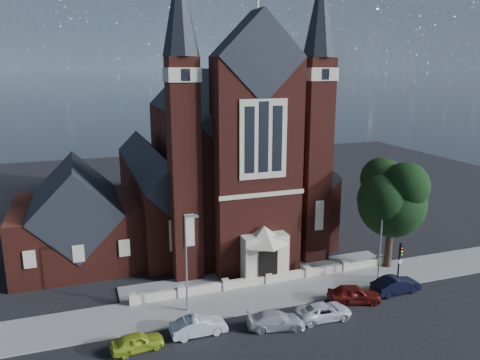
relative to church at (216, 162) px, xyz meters
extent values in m
plane|color=black|center=(0.00, -7.94, -8.19)|extent=(120.00, 120.00, 0.00)
cube|color=gray|center=(0.00, -18.44, -8.19)|extent=(60.00, 5.00, 0.12)
cube|color=gray|center=(0.00, -14.44, -8.19)|extent=(26.00, 3.00, 0.14)
cube|color=beige|center=(0.00, -16.44, -8.19)|extent=(24.00, 0.40, 0.90)
cube|color=#521D15|center=(0.00, 2.06, -1.19)|extent=(10.00, 30.00, 14.00)
cube|color=black|center=(0.00, 2.06, 5.81)|extent=(10.00, 30.20, 10.00)
cube|color=#521D15|center=(-7.50, 1.06, -4.19)|extent=(5.00, 26.00, 8.00)
cube|color=#521D15|center=(7.50, 1.06, -4.19)|extent=(5.00, 26.00, 8.00)
cube|color=black|center=(-7.50, 1.06, -0.19)|extent=(5.01, 26.20, 5.01)
cube|color=black|center=(7.50, 1.06, -0.19)|extent=(5.01, 26.20, 5.01)
cube|color=#521D15|center=(0.00, -13.44, 1.81)|extent=(8.00, 3.00, 20.00)
cube|color=black|center=(0.00, -13.44, 11.81)|extent=(8.00, 3.20, 8.00)
cube|color=beige|center=(0.00, -14.99, 4.81)|extent=(4.40, 0.15, 7.00)
cube|color=black|center=(0.00, -15.06, 5.01)|extent=(0.90, 0.08, 6.20)
cube|color=beige|center=(0.00, -15.44, -5.99)|extent=(4.20, 2.00, 4.40)
cube|color=black|center=(0.00, -16.49, -6.59)|extent=(1.80, 0.12, 3.20)
cone|color=beige|center=(0.00, -15.44, -3.79)|extent=(4.60, 4.60, 1.60)
cube|color=beige|center=(0.00, -13.44, 16.41)|extent=(0.15, 0.15, 1.60)
cube|color=#521D15|center=(-6.50, -12.44, 1.81)|extent=(2.60, 2.60, 20.00)
cube|color=beige|center=(-6.50, -12.44, 10.31)|extent=(2.80, 2.80, 1.20)
cone|color=black|center=(-6.50, -12.44, 15.81)|extent=(3.20, 3.20, 8.00)
cube|color=#521D15|center=(6.50, -12.44, 1.81)|extent=(2.60, 2.60, 20.00)
cube|color=beige|center=(6.50, -12.44, 10.31)|extent=(2.80, 2.80, 1.20)
cone|color=black|center=(6.50, -12.44, 15.81)|extent=(3.20, 3.20, 8.00)
cube|color=#521D15|center=(-16.00, -4.94, -5.19)|extent=(12.00, 12.00, 6.00)
cube|color=black|center=(-16.00, -4.94, -2.19)|extent=(8.49, 12.20, 8.49)
cylinder|color=black|center=(12.50, -16.94, -5.69)|extent=(0.70, 0.70, 5.00)
sphere|color=black|center=(12.50, -16.94, -1.69)|extent=(6.40, 6.40, 6.40)
sphere|color=black|center=(12.90, -18.14, 0.31)|extent=(4.40, 4.40, 4.40)
cylinder|color=gray|center=(-8.00, -18.94, -4.19)|extent=(0.16, 0.16, 8.00)
cube|color=gray|center=(-7.50, -18.94, -0.19)|extent=(1.00, 0.15, 0.18)
cube|color=gray|center=(-7.10, -18.94, -0.27)|extent=(0.35, 0.22, 0.12)
cylinder|color=gray|center=(10.00, -18.94, -4.19)|extent=(0.16, 0.16, 8.00)
cube|color=gray|center=(10.50, -18.94, -0.19)|extent=(1.00, 0.15, 0.18)
cube|color=gray|center=(10.90, -18.94, -0.27)|extent=(0.35, 0.22, 0.12)
cylinder|color=black|center=(11.00, -20.44, -6.19)|extent=(0.14, 0.14, 4.00)
cube|color=black|center=(11.00, -20.59, -4.89)|extent=(0.28, 0.22, 0.90)
sphere|color=red|center=(11.00, -20.72, -4.59)|extent=(0.14, 0.14, 0.14)
sphere|color=#CC8C0C|center=(11.00, -20.72, -4.89)|extent=(0.14, 0.14, 0.14)
sphere|color=#0C9919|center=(11.00, -20.72, -5.19)|extent=(0.14, 0.14, 0.14)
imported|color=#9CB424|center=(-12.46, -22.94, -7.56)|extent=(3.83, 1.87, 1.26)
imported|color=silver|center=(-7.97, -22.43, -7.50)|extent=(4.17, 1.53, 1.36)
imported|color=silver|center=(-2.23, -23.51, -7.55)|extent=(4.70, 2.78, 1.28)
imported|color=white|center=(1.80, -23.47, -7.57)|extent=(4.49, 2.21, 1.23)
imported|color=#58130F|center=(5.49, -21.98, -7.44)|extent=(4.70, 2.94, 1.49)
imported|color=black|center=(9.84, -21.70, -7.46)|extent=(4.51, 1.77, 1.46)
camera|label=1|loc=(-15.22, -52.46, 10.88)|focal=35.00mm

